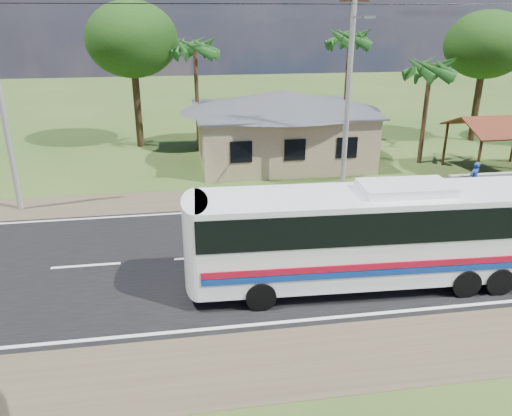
{
  "coord_description": "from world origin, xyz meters",
  "views": [
    {
      "loc": [
        -5.3,
        -17.24,
        8.78
      ],
      "look_at": [
        -2.44,
        1.0,
        1.54
      ],
      "focal_mm": 35.0,
      "sensor_mm": 36.0,
      "label": 1
    }
  ],
  "objects": [
    {
      "name": "concrete_barrier",
      "position": [
        12.0,
        5.6,
        0.45
      ],
      "size": [
        7.0,
        0.3,
        0.9
      ],
      "primitive_type": "cube",
      "color": "#9E9E99",
      "rests_on": "ground"
    },
    {
      "name": "house",
      "position": [
        1.0,
        13.0,
        2.64
      ],
      "size": [
        12.4,
        10.0,
        5.0
      ],
      "color": "tan",
      "rests_on": "ground"
    },
    {
      "name": "palm_mid",
      "position": [
        6.0,
        15.5,
        7.16
      ],
      "size": [
        2.8,
        2.8,
        8.2
      ],
      "color": "#47301E",
      "rests_on": "ground"
    },
    {
      "name": "utility_poles",
      "position": [
        2.67,
        6.49,
        5.77
      ],
      "size": [
        32.8,
        2.22,
        11.0
      ],
      "color": "#9E9E99",
      "rests_on": "ground"
    },
    {
      "name": "tree_behind_house",
      "position": [
        -8.0,
        18.0,
        7.12
      ],
      "size": [
        6.0,
        6.0,
        9.61
      ],
      "color": "#47301E",
      "rests_on": "ground"
    },
    {
      "name": "palm_far",
      "position": [
        -4.0,
        16.0,
        6.68
      ],
      "size": [
        2.8,
        2.8,
        7.7
      ],
      "color": "#47301E",
      "rests_on": "ground"
    },
    {
      "name": "coach_bus",
      "position": [
        0.88,
        -2.88,
        2.08
      ],
      "size": [
        11.82,
        2.94,
        3.64
      ],
      "rotation": [
        0.0,
        0.0,
        -0.04
      ],
      "color": "white",
      "rests_on": "ground"
    },
    {
      "name": "ground",
      "position": [
        0.0,
        0.0,
        0.0
      ],
      "size": [
        120.0,
        120.0,
        0.0
      ],
      "primitive_type": "plane",
      "color": "#2E4C1B",
      "rests_on": "ground"
    },
    {
      "name": "motorcycle",
      "position": [
        9.85,
        5.32,
        0.42
      ],
      "size": [
        1.67,
        0.85,
        0.84
      ],
      "primitive_type": "imported",
      "rotation": [
        0.0,
        0.0,
        1.38
      ],
      "color": "black",
      "rests_on": "ground"
    },
    {
      "name": "road",
      "position": [
        0.0,
        0.0,
        0.01
      ],
      "size": [
        120.0,
        16.0,
        0.03
      ],
      "color": "black",
      "rests_on": "ground"
    },
    {
      "name": "palm_near",
      "position": [
        9.5,
        11.0,
        5.71
      ],
      "size": [
        2.8,
        2.8,
        6.7
      ],
      "color": "#47301E",
      "rests_on": "ground"
    },
    {
      "name": "person",
      "position": [
        9.6,
        5.19,
        0.84
      ],
      "size": [
        0.72,
        0.61,
        1.68
      ],
      "primitive_type": "imported",
      "rotation": [
        0.0,
        0.0,
        3.53
      ],
      "color": "navy",
      "rests_on": "ground"
    },
    {
      "name": "tree_behind_shed",
      "position": [
        16.0,
        16.0,
        6.68
      ],
      "size": [
        5.6,
        5.6,
        9.02
      ],
      "color": "#47301E",
      "rests_on": "ground"
    },
    {
      "name": "waiting_shed",
      "position": [
        13.0,
        8.5,
        2.73
      ],
      "size": [
        5.2,
        4.48,
        3.35
      ],
      "color": "#3C2315",
      "rests_on": "ground"
    }
  ]
}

